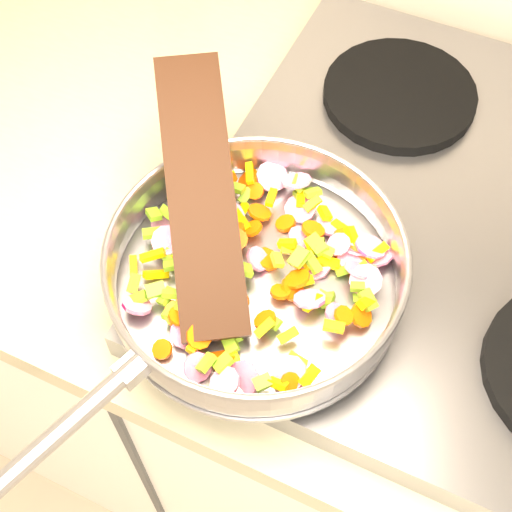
% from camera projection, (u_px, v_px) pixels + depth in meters
% --- Properties ---
extents(cooktop, '(0.60, 0.60, 0.04)m').
position_uv_depth(cooktop, '(473.00, 230.00, 0.81)').
color(cooktop, '#939399').
rests_on(cooktop, counter_top).
extents(grate_fl, '(0.19, 0.19, 0.02)m').
position_uv_depth(grate_fl, '(313.00, 268.00, 0.75)').
color(grate_fl, black).
rests_on(grate_fl, cooktop).
extents(grate_bl, '(0.19, 0.19, 0.02)m').
position_uv_depth(grate_bl, '(400.00, 94.00, 0.89)').
color(grate_bl, black).
rests_on(grate_bl, cooktop).
extents(saute_pan, '(0.34, 0.49, 0.06)m').
position_uv_depth(saute_pan, '(254.00, 269.00, 0.70)').
color(saute_pan, '#9E9EA5').
rests_on(saute_pan, grate_fl).
extents(vegetable_heap, '(0.26, 0.28, 0.05)m').
position_uv_depth(vegetable_heap, '(262.00, 266.00, 0.72)').
color(vegetable_heap, '#FFC805').
rests_on(vegetable_heap, saute_pan).
extents(wooden_spatula, '(0.21, 0.27, 0.11)m').
position_uv_depth(wooden_spatula, '(201.00, 193.00, 0.70)').
color(wooden_spatula, black).
rests_on(wooden_spatula, saute_pan).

